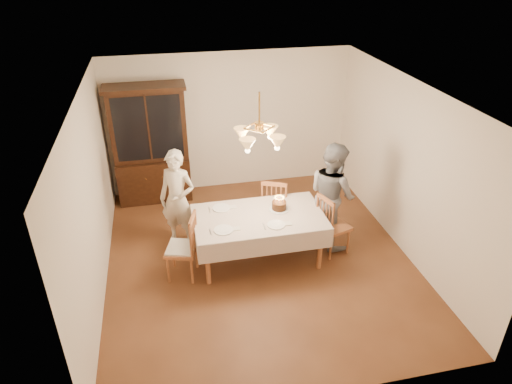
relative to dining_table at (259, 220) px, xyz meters
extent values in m
plane|color=#572E18|center=(0.00, 0.00, -0.68)|extent=(5.00, 5.00, 0.00)
plane|color=white|center=(0.00, 0.00, 1.92)|extent=(5.00, 5.00, 0.00)
plane|color=white|center=(0.00, 2.50, 0.62)|extent=(4.50, 0.00, 4.50)
plane|color=white|center=(0.00, -2.50, 0.62)|extent=(4.50, 0.00, 4.50)
plane|color=white|center=(-2.25, 0.00, 0.62)|extent=(0.00, 5.00, 5.00)
plane|color=white|center=(2.25, 0.00, 0.62)|extent=(0.00, 5.00, 5.00)
cube|color=brown|center=(0.00, 0.00, 0.05)|extent=(1.80, 1.00, 0.04)
cube|color=beige|center=(0.00, 0.00, 0.07)|extent=(1.90, 1.10, 0.01)
cylinder|color=brown|center=(-0.82, -0.42, -0.33)|extent=(0.07, 0.07, 0.71)
cylinder|color=brown|center=(0.82, -0.42, -0.33)|extent=(0.07, 0.07, 0.71)
cylinder|color=brown|center=(-0.82, 0.42, -0.33)|extent=(0.07, 0.07, 0.71)
cylinder|color=brown|center=(0.82, 0.42, -0.33)|extent=(0.07, 0.07, 0.71)
cube|color=black|center=(-1.48, 2.23, -0.28)|extent=(1.30, 0.50, 0.80)
cube|color=black|center=(-1.48, 2.28, 0.77)|extent=(1.30, 0.40, 1.30)
cube|color=black|center=(-1.48, 2.08, 0.77)|extent=(1.14, 0.01, 1.14)
cube|color=black|center=(-1.48, 2.23, 1.45)|extent=(1.38, 0.54, 0.06)
cube|color=brown|center=(0.43, 0.70, -0.23)|extent=(0.56, 0.55, 0.05)
cube|color=brown|center=(0.36, 0.53, 0.29)|extent=(0.38, 0.18, 0.06)
cylinder|color=brown|center=(0.66, 0.79, -0.47)|extent=(0.04, 0.04, 0.43)
cylinder|color=brown|center=(0.32, 0.93, -0.47)|extent=(0.04, 0.04, 0.43)
cylinder|color=brown|center=(0.53, 0.48, -0.47)|extent=(0.04, 0.04, 0.43)
cylinder|color=brown|center=(0.20, 0.61, -0.47)|extent=(0.04, 0.04, 0.43)
cube|color=brown|center=(-1.16, -0.15, -0.23)|extent=(0.53, 0.54, 0.05)
cube|color=brown|center=(-0.97, -0.21, 0.29)|extent=(0.15, 0.39, 0.06)
cylinder|color=brown|center=(-1.27, 0.07, -0.47)|extent=(0.04, 0.04, 0.43)
cylinder|color=brown|center=(-1.37, -0.28, -0.47)|extent=(0.04, 0.04, 0.43)
cylinder|color=brown|center=(-0.94, -0.03, -0.47)|extent=(0.04, 0.04, 0.43)
cylinder|color=brown|center=(-1.04, -0.37, -0.47)|extent=(0.04, 0.04, 0.43)
cube|color=beige|center=(-1.16, -0.15, -0.20)|extent=(0.48, 0.49, 0.03)
cube|color=brown|center=(1.16, -0.04, -0.23)|extent=(0.53, 0.55, 0.05)
cube|color=brown|center=(0.98, -0.10, 0.29)|extent=(0.15, 0.39, 0.06)
cylinder|color=brown|center=(1.37, -0.16, -0.47)|extent=(0.04, 0.04, 0.43)
cylinder|color=brown|center=(1.27, 0.18, -0.47)|extent=(0.04, 0.04, 0.43)
cylinder|color=brown|center=(1.05, -0.27, -0.47)|extent=(0.04, 0.04, 0.43)
cylinder|color=brown|center=(0.94, 0.08, -0.47)|extent=(0.04, 0.04, 0.43)
imported|color=#F2E5CC|center=(-1.13, 0.67, 0.11)|extent=(0.69, 0.62, 1.60)
imported|color=slate|center=(1.21, 0.24, 0.16)|extent=(0.84, 0.97, 1.70)
cylinder|color=white|center=(0.33, 0.12, 0.08)|extent=(0.30, 0.30, 0.01)
cylinder|color=#32190B|center=(0.33, 0.12, 0.15)|extent=(0.21, 0.21, 0.12)
cylinder|color=#598CD8|center=(0.40, 0.12, 0.24)|extent=(0.01, 0.01, 0.07)
sphere|color=#FFB23F|center=(0.40, 0.12, 0.28)|extent=(0.01, 0.01, 0.01)
cylinder|color=pink|center=(0.39, 0.14, 0.24)|extent=(0.01, 0.01, 0.07)
sphere|color=#FFB23F|center=(0.39, 0.14, 0.28)|extent=(0.01, 0.01, 0.01)
cylinder|color=#EACC66|center=(0.38, 0.16, 0.24)|extent=(0.01, 0.01, 0.07)
sphere|color=#FFB23F|center=(0.38, 0.16, 0.28)|extent=(0.01, 0.01, 0.01)
cylinder|color=#598CD8|center=(0.37, 0.17, 0.24)|extent=(0.01, 0.01, 0.07)
sphere|color=#FFB23F|center=(0.37, 0.17, 0.28)|extent=(0.01, 0.01, 0.01)
cylinder|color=pink|center=(0.34, 0.18, 0.24)|extent=(0.01, 0.01, 0.07)
sphere|color=#FFB23F|center=(0.34, 0.18, 0.28)|extent=(0.01, 0.01, 0.01)
cylinder|color=#EACC66|center=(0.32, 0.18, 0.24)|extent=(0.01, 0.01, 0.07)
sphere|color=#FFB23F|center=(0.32, 0.18, 0.28)|extent=(0.01, 0.01, 0.01)
cylinder|color=#598CD8|center=(0.30, 0.17, 0.24)|extent=(0.01, 0.01, 0.07)
sphere|color=#FFB23F|center=(0.30, 0.17, 0.28)|extent=(0.01, 0.01, 0.01)
cylinder|color=pink|center=(0.29, 0.16, 0.24)|extent=(0.01, 0.01, 0.07)
sphere|color=#FFB23F|center=(0.29, 0.16, 0.28)|extent=(0.01, 0.01, 0.01)
cylinder|color=#EACC66|center=(0.27, 0.14, 0.24)|extent=(0.01, 0.01, 0.07)
sphere|color=#FFB23F|center=(0.27, 0.14, 0.28)|extent=(0.01, 0.01, 0.01)
cylinder|color=#598CD8|center=(0.27, 0.12, 0.24)|extent=(0.01, 0.01, 0.07)
sphere|color=#FFB23F|center=(0.27, 0.12, 0.28)|extent=(0.01, 0.01, 0.01)
cylinder|color=pink|center=(0.27, 0.10, 0.24)|extent=(0.01, 0.01, 0.07)
sphere|color=#FFB23F|center=(0.27, 0.10, 0.28)|extent=(0.01, 0.01, 0.01)
cylinder|color=#EACC66|center=(0.29, 0.08, 0.24)|extent=(0.01, 0.01, 0.07)
sphere|color=#FFB23F|center=(0.29, 0.08, 0.28)|extent=(0.01, 0.01, 0.01)
cylinder|color=#598CD8|center=(0.30, 0.06, 0.24)|extent=(0.01, 0.01, 0.07)
sphere|color=#FFB23F|center=(0.30, 0.06, 0.28)|extent=(0.01, 0.01, 0.01)
cylinder|color=pink|center=(0.32, 0.06, 0.24)|extent=(0.01, 0.01, 0.07)
sphere|color=#FFB23F|center=(0.32, 0.06, 0.28)|extent=(0.01, 0.01, 0.01)
cylinder|color=#EACC66|center=(0.34, 0.06, 0.24)|extent=(0.01, 0.01, 0.07)
sphere|color=#FFB23F|center=(0.34, 0.06, 0.28)|extent=(0.01, 0.01, 0.01)
cylinder|color=#598CD8|center=(0.37, 0.06, 0.24)|extent=(0.01, 0.01, 0.07)
sphere|color=#FFB23F|center=(0.37, 0.06, 0.28)|extent=(0.01, 0.01, 0.01)
cylinder|color=pink|center=(0.38, 0.08, 0.24)|extent=(0.01, 0.01, 0.07)
sphere|color=#FFB23F|center=(0.38, 0.08, 0.28)|extent=(0.01, 0.01, 0.01)
cylinder|color=#EACC66|center=(0.39, 0.10, 0.24)|extent=(0.01, 0.01, 0.07)
sphere|color=#FFB23F|center=(0.39, 0.10, 0.28)|extent=(0.01, 0.01, 0.01)
cylinder|color=white|center=(-0.56, -0.26, 0.08)|extent=(0.27, 0.27, 0.02)
cube|color=silver|center=(-0.74, -0.26, 0.08)|extent=(0.01, 0.16, 0.01)
cube|color=beige|center=(-0.38, -0.26, 0.08)|extent=(0.10, 0.10, 0.01)
cylinder|color=white|center=(0.18, -0.29, 0.08)|extent=(0.26, 0.26, 0.02)
cube|color=silver|center=(0.01, -0.29, 0.08)|extent=(0.01, 0.16, 0.01)
cube|color=beige|center=(0.36, -0.29, 0.08)|extent=(0.10, 0.10, 0.01)
cylinder|color=white|center=(-0.50, 0.33, 0.08)|extent=(0.27, 0.27, 0.02)
cube|color=silver|center=(-0.68, 0.33, 0.08)|extent=(0.01, 0.16, 0.01)
cube|color=beige|center=(-0.32, 0.33, 0.08)|extent=(0.10, 0.10, 0.01)
cylinder|color=#BF8C3F|center=(0.00, 0.00, 1.72)|extent=(0.02, 0.02, 0.40)
cylinder|color=#BF8C3F|center=(0.00, 0.00, 1.47)|extent=(0.12, 0.12, 0.10)
cone|color=#D8994C|center=(0.20, 0.20, 1.29)|extent=(0.22, 0.22, 0.18)
sphere|color=#FFD899|center=(0.20, 0.20, 1.22)|extent=(0.07, 0.07, 0.07)
cone|color=#D8994C|center=(-0.20, 0.20, 1.29)|extent=(0.22, 0.22, 0.18)
sphere|color=#FFD899|center=(-0.20, 0.20, 1.22)|extent=(0.07, 0.07, 0.07)
cone|color=#D8994C|center=(-0.20, -0.20, 1.29)|extent=(0.22, 0.22, 0.18)
sphere|color=#FFD899|center=(-0.20, -0.20, 1.22)|extent=(0.07, 0.07, 0.07)
cone|color=#D8994C|center=(0.20, -0.20, 1.29)|extent=(0.22, 0.22, 0.18)
sphere|color=#FFD899|center=(0.20, -0.20, 1.22)|extent=(0.07, 0.07, 0.07)
camera|label=1|loc=(-1.23, -5.50, 3.60)|focal=32.00mm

